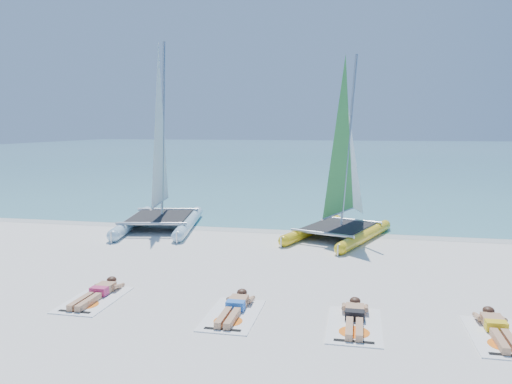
# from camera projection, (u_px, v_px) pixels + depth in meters

# --- Properties ---
(ground) EXTENTS (140.00, 140.00, 0.00)m
(ground) POSITION_uv_depth(u_px,v_px,m) (246.00, 273.00, 12.73)
(ground) COLOR silver
(ground) RESTS_ON ground
(sea) EXTENTS (140.00, 115.00, 0.01)m
(sea) POSITION_uv_depth(u_px,v_px,m) (341.00, 151.00, 73.88)
(sea) COLOR #75BCC4
(sea) RESTS_ON ground
(wet_sand_strip) EXTENTS (140.00, 1.40, 0.01)m
(wet_sand_strip) POSITION_uv_depth(u_px,v_px,m) (280.00, 230.00, 18.07)
(wet_sand_strip) COLOR silver
(wet_sand_strip) RESTS_ON ground
(catamaran_blue) EXTENTS (3.42, 5.62, 7.17)m
(catamaran_blue) POSITION_uv_depth(u_px,v_px,m) (160.00, 170.00, 18.26)
(catamaran_blue) COLOR #BBE3F6
(catamaran_blue) RESTS_ON ground
(catamaran_yellow) EXTENTS (3.73, 5.16, 6.38)m
(catamaran_yellow) POSITION_uv_depth(u_px,v_px,m) (345.00, 177.00, 16.90)
(catamaran_yellow) COLOR yellow
(catamaran_yellow) RESTS_ON ground
(towel_a) EXTENTS (1.00, 1.85, 0.02)m
(towel_a) POSITION_uv_depth(u_px,v_px,m) (94.00, 300.00, 10.77)
(towel_a) COLOR white
(towel_a) RESTS_ON ground
(sunbather_a) EXTENTS (0.37, 1.73, 0.26)m
(sunbather_a) POSITION_uv_depth(u_px,v_px,m) (98.00, 292.00, 10.94)
(sunbather_a) COLOR tan
(sunbather_a) RESTS_ON towel_a
(towel_b) EXTENTS (1.00, 1.85, 0.02)m
(towel_b) POSITION_uv_depth(u_px,v_px,m) (233.00, 315.00, 9.89)
(towel_b) COLOR white
(towel_b) RESTS_ON ground
(sunbather_b) EXTENTS (0.37, 1.73, 0.26)m
(sunbather_b) POSITION_uv_depth(u_px,v_px,m) (235.00, 306.00, 10.06)
(sunbather_b) COLOR tan
(sunbather_b) RESTS_ON towel_b
(towel_c) EXTENTS (1.00, 1.85, 0.02)m
(towel_c) POSITION_uv_depth(u_px,v_px,m) (354.00, 325.00, 9.38)
(towel_c) COLOR white
(towel_c) RESTS_ON ground
(sunbather_c) EXTENTS (0.37, 1.73, 0.26)m
(sunbather_c) POSITION_uv_depth(u_px,v_px,m) (355.00, 316.00, 9.55)
(sunbather_c) COLOR tan
(sunbather_c) RESTS_ON towel_c
(towel_d) EXTENTS (1.00, 1.85, 0.02)m
(towel_d) POSITION_uv_depth(u_px,v_px,m) (499.00, 337.00, 8.85)
(towel_d) COLOR white
(towel_d) RESTS_ON ground
(sunbather_d) EXTENTS (0.37, 1.73, 0.26)m
(sunbather_d) POSITION_uv_depth(u_px,v_px,m) (497.00, 327.00, 9.02)
(sunbather_d) COLOR tan
(sunbather_d) RESTS_ON towel_d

